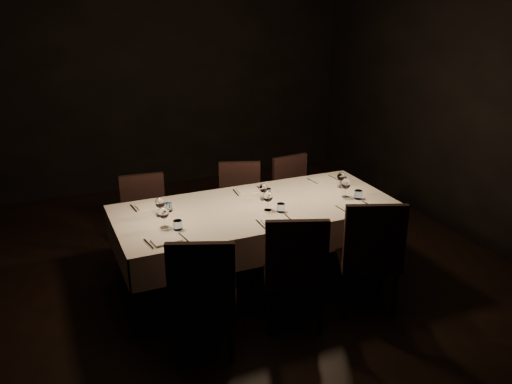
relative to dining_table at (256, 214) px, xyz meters
name	(u,v)px	position (x,y,z in m)	size (l,w,h in m)	color
room	(256,126)	(0.00, 0.00, 0.81)	(5.01, 6.01, 3.01)	black
dining_table	(256,214)	(0.00, 0.00, 0.00)	(2.52, 1.12, 0.76)	black
chair_near_left	(203,291)	(-0.78, -0.85, -0.14)	(0.62, 0.62, 1.00)	black
place_setting_near_left	(168,224)	(-0.86, -0.22, 0.15)	(0.34, 0.40, 0.18)	silver
chair_near_center	(295,267)	(-0.01, -0.79, -0.14)	(0.62, 0.62, 1.00)	black
place_setting_near_center	(273,207)	(0.07, -0.22, 0.14)	(0.32, 0.40, 0.18)	silver
chair_near_right	(369,251)	(0.67, -0.82, -0.13)	(0.64, 0.64, 1.03)	black
place_setting_near_right	(352,193)	(0.86, -0.22, 0.15)	(0.33, 0.41, 0.18)	silver
chair_far_left	(145,216)	(-0.85, 0.78, -0.19)	(0.47, 0.47, 0.90)	black
place_setting_far_left	(158,205)	(-0.84, 0.22, 0.14)	(0.32, 0.40, 0.18)	silver
chair_far_center	(240,201)	(0.15, 0.77, -0.18)	(0.55, 0.55, 0.90)	black
place_setting_far_center	(259,190)	(0.13, 0.22, 0.14)	(0.30, 0.39, 0.16)	silver
chair_far_right	(294,192)	(0.80, 0.80, -0.19)	(0.47, 0.47, 0.88)	black
place_setting_far_right	(336,178)	(0.96, 0.22, 0.14)	(0.30, 0.39, 0.16)	silver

